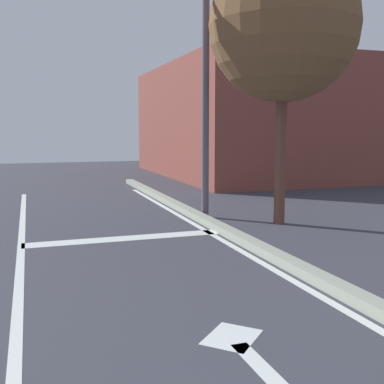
{
  "coord_description": "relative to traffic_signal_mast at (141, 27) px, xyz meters",
  "views": [
    {
      "loc": [
        -0.37,
        0.86,
        1.95
      ],
      "look_at": [
        1.26,
        5.62,
        1.29
      ],
      "focal_mm": 44.84,
      "sensor_mm": 36.0,
      "label": 1
    }
  ],
  "objects": [
    {
      "name": "curb_strip",
      "position": [
        1.15,
        -4.72,
        -3.94
      ],
      "size": [
        0.24,
        24.0,
        0.14
      ],
      "primitive_type": "cube",
      "color": "#9CA390",
      "rests_on": "ground"
    },
    {
      "name": "traffic_signal_mast",
      "position": [
        0.0,
        0.0,
        0.0
      ],
      "size": [
        5.36,
        0.34,
        5.71
      ],
      "color": "#5C525E",
      "rests_on": "ground"
    },
    {
      "name": "lane_line_curbside",
      "position": [
        0.9,
        -4.72,
        -4.0
      ],
      "size": [
        0.12,
        20.0,
        0.01
      ],
      "primitive_type": "cube",
      "color": "silver",
      "rests_on": "ground"
    },
    {
      "name": "building_block",
      "position": [
        8.4,
        8.89,
        -1.74
      ],
      "size": [
        10.69,
        10.49,
        4.54
      ],
      "primitive_type": "cube",
      "color": "brown",
      "rests_on": "ground"
    },
    {
      "name": "lane_arrow_head",
      "position": [
        -0.53,
        -5.91,
        -4.0
      ],
      "size": [
        0.71,
        0.71,
        0.01
      ],
      "primitive_type": "cube",
      "rotation": [
        0.0,
        0.0,
        0.79
      ],
      "color": "silver",
      "rests_on": "ground"
    },
    {
      "name": "lane_line_center",
      "position": [
        -2.46,
        -4.72,
        -4.0
      ],
      "size": [
        0.12,
        20.0,
        0.01
      ],
      "primitive_type": "cube",
      "color": "silver",
      "rests_on": "ground"
    },
    {
      "name": "lane_arrow_stem",
      "position": [
        -0.53,
        -6.76,
        -4.0
      ],
      "size": [
        0.16,
        1.4,
        0.01
      ],
      "primitive_type": "cube",
      "color": "silver",
      "rests_on": "ground"
    },
    {
      "name": "stop_bar",
      "position": [
        -0.71,
        -1.5,
        -4.0
      ],
      "size": [
        3.51,
        0.4,
        0.01
      ],
      "primitive_type": "cube",
      "color": "silver",
      "rests_on": "ground"
    },
    {
      "name": "roadside_tree",
      "position": [
        2.59,
        -1.18,
        -0.05
      ],
      "size": [
        2.98,
        2.98,
        5.46
      ],
      "color": "brown",
      "rests_on": "ground"
    }
  ]
}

